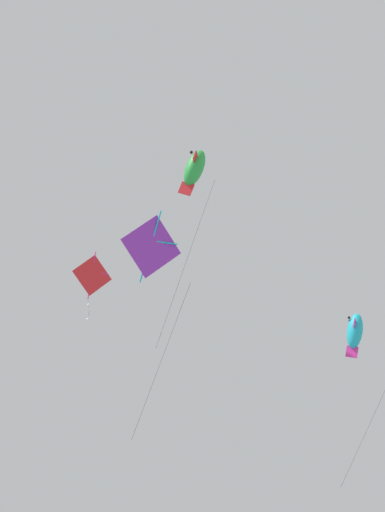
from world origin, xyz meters
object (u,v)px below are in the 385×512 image
(kite_diamond_upper_right, at_px, (92,275))
(kite_diamond_near_left, at_px, (151,247))
(kite_fish_low_drifter, at_px, (355,331))
(kite_fish_mid_left, at_px, (195,168))

(kite_diamond_upper_right, bearing_deg, kite_diamond_near_left, -110.44)
(kite_diamond_near_left, height_order, kite_fish_low_drifter, kite_diamond_near_left)
(kite_diamond_upper_right, bearing_deg, kite_fish_low_drifter, -67.73)
(kite_diamond_upper_right, xyz_separation_m, kite_fish_low_drifter, (5.39, -13.00, -5.33))
(kite_diamond_near_left, distance_m, kite_diamond_upper_right, 12.90)
(kite_diamond_near_left, bearing_deg, kite_fish_mid_left, 20.95)
(kite_fish_low_drifter, bearing_deg, kite_fish_mid_left, 121.31)
(kite_fish_mid_left, distance_m, kite_diamond_upper_right, 10.31)
(kite_fish_mid_left, xyz_separation_m, kite_diamond_upper_right, (1.01, 10.14, -1.60))
(kite_diamond_upper_right, relative_size, kite_fish_low_drifter, 0.51)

